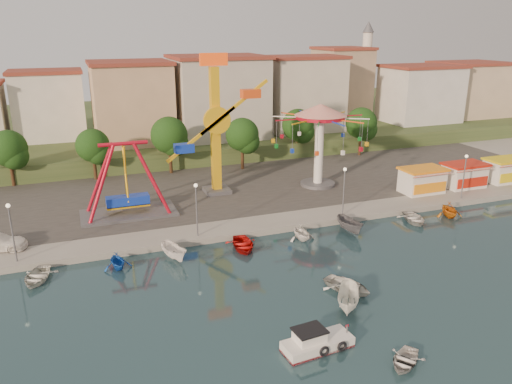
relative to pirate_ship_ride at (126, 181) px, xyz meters
name	(u,v)px	position (x,y,z in m)	size (l,w,h in m)	color
ground	(336,289)	(13.53, -21.27, -4.39)	(200.00, 200.00, 0.00)	#142A37
quay_deck	(175,136)	(13.53, 40.73, -4.09)	(200.00, 100.00, 0.60)	#9E998E
asphalt_pad	(225,180)	(13.53, 8.73, -3.79)	(90.00, 28.00, 0.01)	#4C4944
hill_terrace	(170,125)	(13.53, 45.73, -2.89)	(200.00, 60.00, 3.00)	#384C26
pirate_ship_ride	(126,181)	(0.00, 0.00, 0.00)	(10.00, 5.00, 8.00)	#59595E
kamikaze_tower	(219,130)	(11.50, 3.78, 4.00)	(8.33, 3.10, 16.50)	#59595E
wave_swinger	(320,127)	(23.95, 2.25, 3.80)	(11.60, 11.60, 10.40)	#59595E
booth_left	(422,180)	(34.50, -4.79, -2.23)	(5.40, 3.78, 3.08)	white
booth_mid	(464,175)	(40.93, -4.79, -2.23)	(5.40, 3.78, 3.08)	white
booth_right	(505,170)	(47.66, -4.79, -2.23)	(5.40, 3.78, 3.08)	white
lamp_post_0	(13,234)	(-10.47, -8.27, -1.29)	(0.14, 0.14, 5.00)	#59595E
lamp_post_1	(197,211)	(5.53, -8.27, -1.29)	(0.14, 0.14, 5.00)	#59595E
lamp_post_2	(344,193)	(21.53, -8.27, -1.29)	(0.14, 0.14, 5.00)	#59595E
lamp_post_3	(464,178)	(37.53, -8.27, -1.29)	(0.14, 0.14, 5.00)	#59595E
tree_0	(8,148)	(-12.47, 15.70, 1.08)	(4.60, 4.60, 7.19)	#382314
tree_1	(93,146)	(-2.47, 14.97, 0.81)	(4.35, 4.35, 6.80)	#382314
tree_2	(169,135)	(7.53, 14.54, 1.52)	(5.02, 5.02, 7.85)	#382314
tree_3	(242,135)	(17.53, 13.09, 1.16)	(4.68, 4.68, 7.32)	#382314
tree_4	(298,125)	(27.53, 16.08, 1.35)	(4.86, 4.86, 7.60)	#382314
tree_5	(361,123)	(37.53, 14.26, 1.31)	(4.83, 4.83, 7.54)	#382314
building_1	(49,114)	(-7.80, 30.11, 2.92)	(12.33, 9.01, 8.63)	silver
building_2	(135,101)	(5.34, 30.69, 4.22)	(11.95, 9.28, 11.23)	tan
building_3	(223,105)	(19.13, 27.53, 3.20)	(12.59, 10.50, 9.20)	beige
building_4	(289,99)	(32.60, 30.93, 3.22)	(10.75, 9.23, 9.24)	beige
building_5	(358,91)	(45.90, 29.06, 4.21)	(12.77, 10.96, 11.21)	tan
building_6	(417,87)	(57.68, 27.50, 4.78)	(8.23, 8.98, 12.36)	silver
building_7	(448,91)	(69.56, 32.43, 2.99)	(11.59, 10.93, 8.76)	beige
minaret	(366,68)	(49.53, 32.73, 8.15)	(2.80, 2.80, 18.00)	silver
cabin_motorboat	(316,343)	(8.42, -27.69, -3.96)	(4.77, 2.15, 1.63)	white
rowboat_a	(348,286)	(14.22, -21.80, -3.98)	(2.86, 4.01, 0.83)	white
rowboat_b	(405,360)	(12.81, -31.04, -4.09)	(2.13, 2.98, 0.62)	silver
skiff	(349,299)	(12.87, -24.20, -3.60)	(1.55, 4.12, 1.59)	white
moored_boat_0	(37,277)	(-8.82, -11.47, -4.00)	(2.72, 3.82, 0.79)	silver
moored_boat_1	(117,261)	(-2.38, -11.47, -3.67)	(2.36, 2.74, 1.44)	blue
moored_boat_2	(174,252)	(2.57, -11.47, -3.68)	(1.38, 3.68, 1.42)	white
moored_boat_3	(243,245)	(9.06, -11.47, -3.97)	(2.93, 4.11, 0.85)	red
moored_boat_4	(302,232)	(15.13, -11.47, -3.62)	(2.54, 2.94, 1.55)	white
moored_boat_5	(350,225)	(20.55, -11.47, -3.63)	(1.48, 3.93, 1.52)	slate
moored_boat_6	(414,219)	(28.43, -11.47, -3.99)	(2.80, 3.92, 0.81)	silver
moored_boat_7	(449,209)	(33.03, -11.47, -3.55)	(2.78, 3.22, 1.70)	orange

